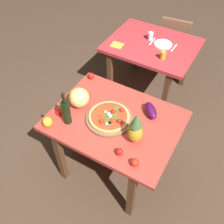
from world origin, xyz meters
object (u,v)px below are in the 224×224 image
Objects in this scene: eggplant at (151,110)px; napkin_folded at (117,45)px; tomato_beside_pepper at (135,163)px; pineapple_left at (136,129)px; bell_pepper at (47,122)px; pizza at (110,117)px; wine_bottle at (66,112)px; tomato_near_board at (59,112)px; dining_chair at (175,41)px; pizza_board at (109,118)px; knife_utensil at (174,48)px; tomato_at_corner at (119,152)px; display_table at (115,126)px; tomato_by_bottle at (91,76)px; melon at (79,98)px; dinner_plate at (163,44)px; drinking_glass_juice at (163,55)px; drinking_glass_water at (151,36)px; background_table at (152,51)px; fork_utensil at (152,41)px.

napkin_folded is at bearing 134.66° from eggplant.
tomato_beside_pepper is 0.47× the size of napkin_folded.
pineapple_left is 0.77m from bell_pepper.
pizza is 1.07× the size of wine_bottle.
wine_bottle is 0.15m from tomato_near_board.
bell_pepper reaches higher than dining_chair.
pineapple_left reaches higher than pizza_board.
pineapple_left is 1.76× the size of knife_utensil.
bell_pepper reaches higher than tomato_beside_pepper.
knife_utensil is (-0.16, 1.62, -0.03)m from tomato_at_corner.
pineapple_left is 1.42m from napkin_folded.
display_table is 17.69× the size of tomato_by_bottle.
melon reaches higher than tomato_by_bottle.
dining_chair reaches higher than dinner_plate.
napkin_folded is at bearing 125.33° from pineapple_left.
eggplant reaches higher than knife_utensil.
tomato_beside_pepper is (0.74, -0.32, -0.06)m from melon.
tomato_near_board reaches higher than dinner_plate.
tomato_at_corner is 0.65× the size of drinking_glass_juice.
display_table is 0.61m from bell_pepper.
tomato_at_corner reaches higher than napkin_folded.
tomato_at_corner is at bearing -47.30° from pizza.
drinking_glass_water reaches higher than eggplant.
eggplant is at bearing 41.85° from display_table.
bell_pepper is 1.47× the size of tomato_by_bottle.
drinking_glass_juice is (0.14, -0.88, 0.33)m from dining_chair.
pizza reaches higher than pizza_board.
napkin_folded is (-0.36, -0.25, 0.11)m from background_table.
melon is at bearing -159.74° from eggplant.
background_table is 1.33m from pizza.
pizza_board is 2.32× the size of knife_utensil.
knife_utensil is at bearing 75.62° from wine_bottle.
tomato_near_board is (0.01, 0.15, -0.01)m from bell_pepper.
background_table is at bearing 108.23° from pineapple_left.
tomato_near_board is at bearing -156.70° from display_table.
background_table is 0.45m from napkin_folded.
display_table is at bearing 36.81° from bell_pepper.
wine_bottle is 1.80× the size of melon.
eggplant reaches higher than display_table.
eggplant is 1.25m from drinking_glass_water.
dining_chair is 4.72× the size of fork_utensil.
drinking_glass_juice is (0.05, 1.09, 0.01)m from pizza.
background_table is at bearing 72.75° from tomato_by_bottle.
drinking_glass_juice reaches higher than pizza_board.
display_table is at bearing 34.16° from pizza.
pizza is 2.02× the size of knife_utensil.
pizza reaches higher than tomato_by_bottle.
tomato_at_corner is 1.63m from knife_utensil.
background_table is at bearing 80.23° from tomato_near_board.
tomato_by_bottle reaches higher than tomato_at_corner.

